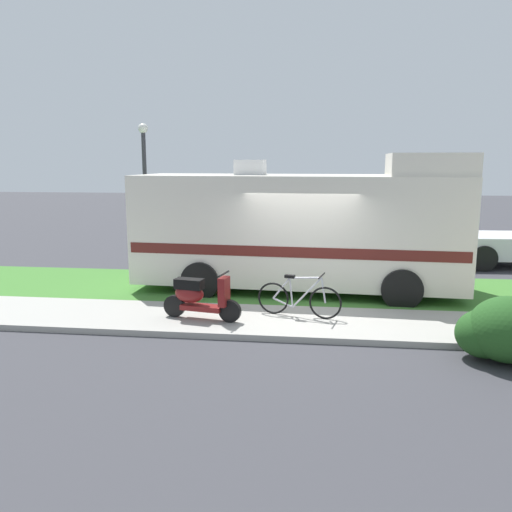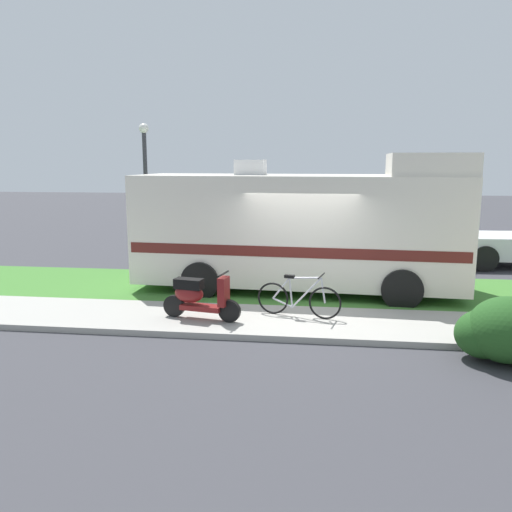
% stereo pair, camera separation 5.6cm
% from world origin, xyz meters
% --- Properties ---
extents(ground_plane, '(80.00, 80.00, 0.00)m').
position_xyz_m(ground_plane, '(0.00, 0.00, 0.00)').
color(ground_plane, '#38383D').
extents(sidewalk, '(24.00, 2.00, 0.12)m').
position_xyz_m(sidewalk, '(0.00, -1.20, 0.06)').
color(sidewalk, '#9E9B93').
rests_on(sidewalk, ground).
extents(grass_strip, '(24.00, 3.40, 0.08)m').
position_xyz_m(grass_strip, '(0.00, 1.50, 0.04)').
color(grass_strip, '#3D752D').
rests_on(grass_strip, ground).
extents(motorhome_rv, '(7.88, 2.83, 3.36)m').
position_xyz_m(motorhome_rv, '(-0.01, 1.51, 1.59)').
color(motorhome_rv, silver).
rests_on(motorhome_rv, ground).
extents(scooter, '(1.61, 0.59, 0.97)m').
position_xyz_m(scooter, '(-1.92, -1.38, 0.58)').
color(scooter, black).
rests_on(scooter, ground).
extents(bicycle, '(1.69, 0.57, 0.88)m').
position_xyz_m(bicycle, '(0.03, -0.96, 0.49)').
color(bicycle, black).
rests_on(bicycle, ground).
extents(bush_by_porch, '(1.50, 1.12, 1.06)m').
position_xyz_m(bush_by_porch, '(3.39, -2.69, 0.50)').
color(bush_by_porch, '#23511E').
rests_on(bush_by_porch, ground).
extents(street_lamp_post, '(0.28, 0.28, 4.24)m').
position_xyz_m(street_lamp_post, '(-4.63, 3.60, 2.58)').
color(street_lamp_post, '#333338').
rests_on(street_lamp_post, ground).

